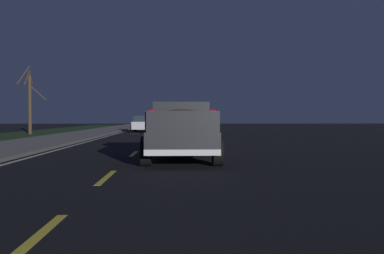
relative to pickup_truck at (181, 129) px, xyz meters
The scene contains 7 objects.
ground 14.11m from the pickup_truck, ahead, with size 144.00×144.00×0.00m, color black.
sidewalk_shoulder 15.86m from the pickup_truck, 28.07° to the left, with size 108.00×4.00×0.12m, color slate.
lane_markings 16.96m from the pickup_truck, 14.56° to the left, with size 108.64×3.54×0.01m.
pickup_truck is the anchor object (origin of this frame).
sedan_red 17.93m from the pickup_truck, ahead, with size 4.41×2.04×1.54m.
sedan_silver 27.25m from the pickup_truck, ahead, with size 4.42×2.05×1.54m.
bare_tree_far 25.16m from the pickup_truck, 28.92° to the left, with size 1.89×2.20×5.61m.
Camera 1 is at (-0.85, -1.57, 1.35)m, focal length 40.35 mm.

